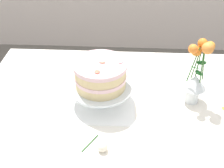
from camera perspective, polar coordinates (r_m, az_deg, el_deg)
name	(u,v)px	position (r m, az deg, el deg)	size (l,w,h in m)	color
dining_table	(119,122)	(1.38, 1.40, -7.73)	(1.40, 1.00, 0.74)	white
linen_napkin	(101,102)	(1.35, -2.20, -3.62)	(0.32, 0.32, 0.00)	white
cake_stand	(101,88)	(1.30, -2.28, -0.89)	(0.29, 0.29, 0.10)	silver
layer_cake	(100,74)	(1.26, -2.37, 1.95)	(0.24, 0.24, 0.13)	beige
flower_vase	(196,76)	(1.33, 16.73, 1.66)	(0.12, 0.11, 0.33)	silver
fallen_rose	(102,147)	(1.13, -2.05, -12.59)	(0.10, 0.10, 0.04)	#2D6028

